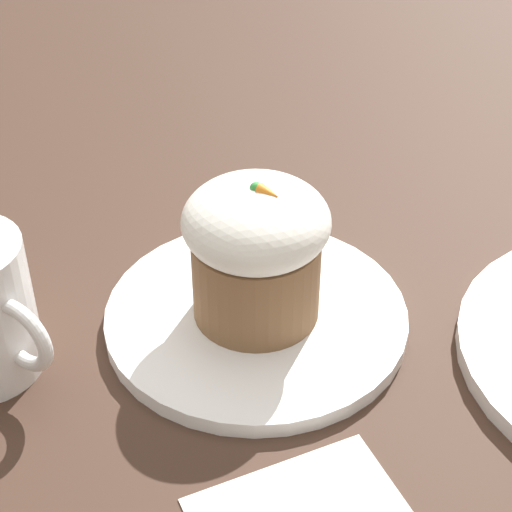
% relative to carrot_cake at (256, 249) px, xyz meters
% --- Properties ---
extents(ground_plane, '(4.00, 4.00, 0.00)m').
position_rel_carrot_cake_xyz_m(ground_plane, '(-0.00, 0.00, -0.07)').
color(ground_plane, '#3D281E').
extents(dessert_plate, '(0.23, 0.23, 0.01)m').
position_rel_carrot_cake_xyz_m(dessert_plate, '(-0.00, 0.00, -0.06)').
color(dessert_plate, white).
rests_on(dessert_plate, ground_plane).
extents(carrot_cake, '(0.10, 0.10, 0.11)m').
position_rel_carrot_cake_xyz_m(carrot_cake, '(0.00, 0.00, 0.00)').
color(carrot_cake, brown).
rests_on(carrot_cake, dessert_plate).
extents(spoon, '(0.10, 0.09, 0.01)m').
position_rel_carrot_cake_xyz_m(spoon, '(-0.03, 0.01, -0.05)').
color(spoon, silver).
rests_on(spoon, dessert_plate).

